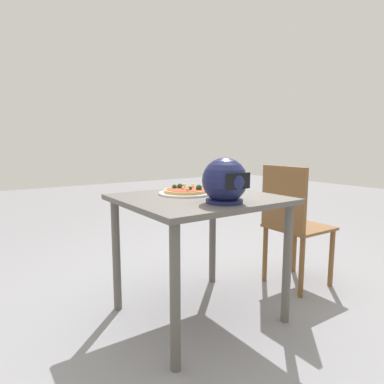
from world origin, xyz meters
TOP-DOWN VIEW (x-y plane):
  - ground_plane at (0.00, 0.00)m, footprint 14.00×14.00m
  - dining_table at (0.00, 0.00)m, footprint 0.89×0.83m
  - pizza_plate at (0.01, -0.12)m, footprint 0.33×0.33m
  - pizza at (0.01, -0.12)m, footprint 0.27×0.27m
  - motorcycle_helmet at (0.01, 0.25)m, footprint 0.24×0.24m
  - chair_side at (-0.80, 0.04)m, footprint 0.41×0.41m

SIDE VIEW (x-z plane):
  - ground_plane at x=0.00m, z-range 0.00..0.00m
  - chair_side at x=-0.80m, z-range 0.06..0.96m
  - dining_table at x=0.00m, z-range 0.27..1.01m
  - pizza_plate at x=0.01m, z-range 0.75..0.76m
  - pizza at x=0.01m, z-range 0.74..0.80m
  - motorcycle_helmet at x=0.01m, z-range 0.74..0.98m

